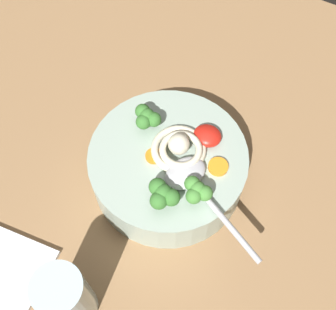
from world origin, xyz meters
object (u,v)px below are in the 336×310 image
object	(u,v)px
soup_spoon	(192,180)
noodle_pile	(179,148)
drinking_glass	(67,298)
soup_bowl	(168,166)

from	to	relation	value
soup_spoon	noodle_pile	bearing A→B (deg)	162.24
noodle_pile	soup_spoon	xyz separation A→B (cm)	(3.71, -3.47, -0.27)
noodle_pile	drinking_glass	world-z (taller)	drinking_glass
soup_bowl	noodle_pile	distance (cm)	4.69
noodle_pile	soup_bowl	bearing A→B (deg)	-133.80
noodle_pile	soup_spoon	distance (cm)	5.09
noodle_pile	drinking_glass	xyz separation A→B (cm)	(-2.58, -23.83, -2.09)
soup_spoon	soup_bowl	bearing A→B (deg)	180.00
noodle_pile	drinking_glass	distance (cm)	24.06
noodle_pile	drinking_glass	size ratio (longest dim) A/B	0.73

